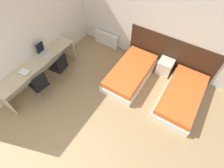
# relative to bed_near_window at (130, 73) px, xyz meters

# --- Properties ---
(wall_back) EXTENTS (5.64, 0.05, 2.70)m
(wall_back) POSITION_rel_bed_near_window_xyz_m (-0.10, 1.02, 1.16)
(wall_back) COLOR silver
(wall_back) RESTS_ON ground_plane
(wall_left) EXTENTS (0.05, 5.17, 2.70)m
(wall_left) POSITION_rel_bed_near_window_xyz_m (-2.45, -1.09, 1.16)
(wall_left) COLOR silver
(wall_left) RESTS_ON ground_plane
(headboard_panel) EXTENTS (2.67, 0.03, 1.13)m
(headboard_panel) POSITION_rel_bed_near_window_xyz_m (0.79, 0.99, 0.37)
(headboard_panel) COLOR #382316
(headboard_panel) RESTS_ON ground_plane
(bed_near_window) EXTENTS (0.99, 1.91, 0.39)m
(bed_near_window) POSITION_rel_bed_near_window_xyz_m (0.00, 0.00, 0.00)
(bed_near_window) COLOR silver
(bed_near_window) RESTS_ON ground_plane
(bed_near_door) EXTENTS (0.99, 1.91, 0.39)m
(bed_near_door) POSITION_rel_bed_near_window_xyz_m (1.57, 0.00, 0.00)
(bed_near_door) COLOR silver
(bed_near_door) RESTS_ON ground_plane
(nightstand) EXTENTS (0.42, 0.41, 0.48)m
(nightstand) POSITION_rel_bed_near_window_xyz_m (0.79, 0.75, 0.05)
(nightstand) COLOR beige
(nightstand) RESTS_ON ground_plane
(radiator) EXTENTS (0.90, 0.12, 0.49)m
(radiator) POSITION_rel_bed_near_window_xyz_m (-1.46, 0.90, 0.05)
(radiator) COLOR silver
(radiator) RESTS_ON ground_plane
(desk) EXTENTS (0.54, 2.47, 0.76)m
(desk) POSITION_rel_bed_near_window_xyz_m (-2.15, -1.48, 0.42)
(desk) COLOR #C6B28E
(desk) RESTS_ON ground_plane
(chair_near_laptop) EXTENTS (0.45, 0.45, 0.93)m
(chair_near_laptop) POSITION_rel_bed_near_window_xyz_m (-1.71, -1.10, 0.33)
(chair_near_laptop) COLOR black
(chair_near_laptop) RESTS_ON ground_plane
(chair_near_notebook) EXTENTS (0.46, 0.46, 0.93)m
(chair_near_notebook) POSITION_rel_bed_near_window_xyz_m (-1.71, -1.87, 0.33)
(chair_near_notebook) COLOR black
(chair_near_notebook) RESTS_ON ground_plane
(laptop) EXTENTS (0.34, 0.26, 0.34)m
(laptop) POSITION_rel_bed_near_window_xyz_m (-2.21, -1.12, 0.64)
(laptop) COLOR silver
(laptop) RESTS_ON desk
(open_notebook) EXTENTS (0.31, 0.24, 0.02)m
(open_notebook) POSITION_rel_bed_near_window_xyz_m (-2.14, -1.89, 0.58)
(open_notebook) COLOR #236B3D
(open_notebook) RESTS_ON desk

